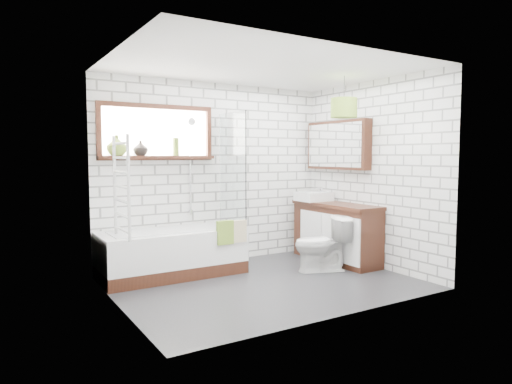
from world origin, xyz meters
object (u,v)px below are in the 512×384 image
bathtub (172,253)px  basin (314,196)px  pendant (344,108)px  toilet (322,244)px  vanity (336,232)px

bathtub → basin: basin is taller
pendant → basin: bearing=73.5°
basin → pendant: bearing=-106.5°
basin → toilet: 1.05m
bathtub → pendant: 2.83m
bathtub → toilet: size_ratio=2.48×
bathtub → pendant: (1.94, -0.97, 1.81)m
bathtub → basin: 2.30m
vanity → basin: (-0.06, 0.44, 0.48)m
toilet → pendant: pendant is taller
bathtub → toilet: (1.74, -0.80, 0.07)m
bathtub → vanity: vanity is taller
bathtub → vanity: bearing=-11.8°
bathtub → pendant: bearing=-26.6°
toilet → basin: bearing=167.8°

